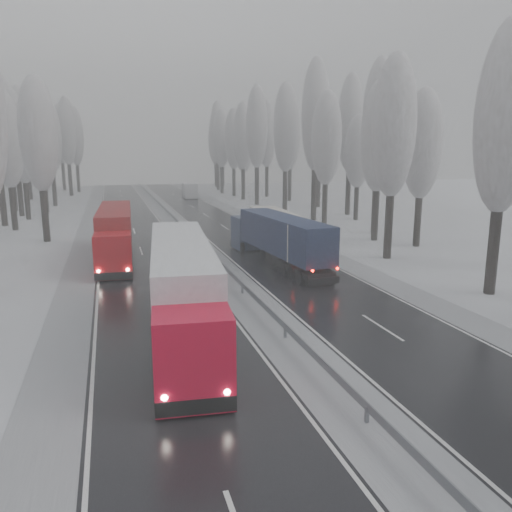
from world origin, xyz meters
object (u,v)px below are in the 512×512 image
truck_cream_box (276,231)px  truck_red_white (182,284)px  truck_blue_box (277,236)px  box_truck_distant (189,190)px  truck_red_red (115,230)px

truck_cream_box → truck_red_white: 18.86m
truck_blue_box → box_truck_distant: 60.05m
truck_blue_box → truck_red_red: size_ratio=0.95×
truck_red_white → truck_cream_box: bearing=62.8°
truck_cream_box → box_truck_distant: bearing=91.5°
truck_red_red → box_truck_distant: bearing=77.3°
box_truck_distant → truck_red_white: bearing=-95.7°
truck_blue_box → truck_red_white: truck_red_white is taller
truck_red_white → truck_red_red: truck_red_white is taller
truck_red_red → truck_blue_box: bearing=-23.5°
truck_blue_box → truck_red_red: truck_red_red is taller
truck_red_white → truck_red_red: 19.59m
truck_cream_box → box_truck_distant: (1.72, 57.54, -0.79)m
box_truck_distant → truck_red_red: (-14.69, -54.04, 0.96)m
truck_cream_box → truck_red_red: size_ratio=0.93×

